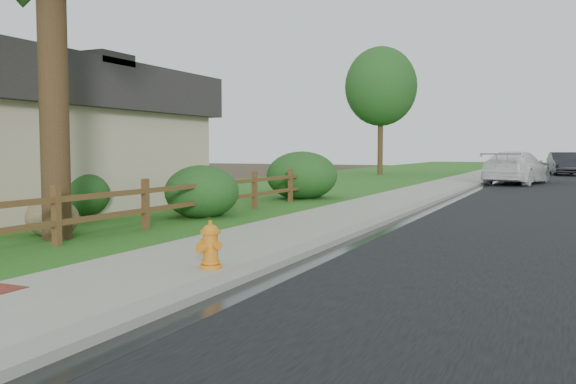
% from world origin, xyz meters
% --- Properties ---
extents(ground, '(120.00, 120.00, 0.00)m').
position_xyz_m(ground, '(0.00, 0.00, 0.00)').
color(ground, '#3B3220').
extents(road, '(8.00, 90.00, 0.02)m').
position_xyz_m(road, '(4.60, 35.00, 0.01)').
color(road, black).
rests_on(road, ground).
extents(curb, '(0.40, 90.00, 0.12)m').
position_xyz_m(curb, '(0.40, 35.00, 0.06)').
color(curb, gray).
rests_on(curb, ground).
extents(wet_gutter, '(0.50, 90.00, 0.00)m').
position_xyz_m(wet_gutter, '(0.75, 35.00, 0.02)').
color(wet_gutter, black).
rests_on(wet_gutter, road).
extents(sidewalk, '(2.20, 90.00, 0.10)m').
position_xyz_m(sidewalk, '(-0.90, 35.00, 0.05)').
color(sidewalk, gray).
rests_on(sidewalk, ground).
extents(grass_strip, '(1.60, 90.00, 0.06)m').
position_xyz_m(grass_strip, '(-2.80, 35.00, 0.03)').
color(grass_strip, '#1C5317').
rests_on(grass_strip, ground).
extents(lawn_near, '(9.00, 90.00, 0.04)m').
position_xyz_m(lawn_near, '(-8.00, 35.00, 0.02)').
color(lawn_near, '#1C5317').
rests_on(lawn_near, ground).
extents(ranch_fence, '(0.12, 16.92, 1.10)m').
position_xyz_m(ranch_fence, '(-3.60, 6.40, 0.62)').
color(ranch_fence, '#4D2719').
rests_on(ranch_fence, ground).
extents(fire_hydrant, '(0.42, 0.35, 0.65)m').
position_xyz_m(fire_hydrant, '(-0.10, 2.07, 0.40)').
color(fire_hydrant, orange).
rests_on(fire_hydrant, sidewalk).
extents(white_suv, '(3.18, 5.75, 1.58)m').
position_xyz_m(white_suv, '(2.00, 26.69, 0.81)').
color(white_suv, white).
rests_on(white_suv, road).
extents(dark_car_far, '(2.27, 4.75, 1.50)m').
position_xyz_m(dark_car_far, '(4.05, 39.14, 0.77)').
color(dark_car_far, black).
rests_on(dark_car_far, road).
extents(boulder, '(1.20, 0.94, 0.76)m').
position_xyz_m(boulder, '(-4.80, 3.87, 0.38)').
color(boulder, brown).
rests_on(boulder, ground).
extents(shrub_b, '(2.06, 2.06, 1.23)m').
position_xyz_m(shrub_b, '(-6.50, 6.17, 0.61)').
color(shrub_b, '#1A4017').
rests_on(shrub_b, ground).
extents(shrub_c, '(2.30, 2.30, 1.32)m').
position_xyz_m(shrub_c, '(-3.90, 7.79, 0.66)').
color(shrub_c, '#1A4017').
rests_on(shrub_c, ground).
extents(shrub_d, '(2.81, 2.81, 1.64)m').
position_xyz_m(shrub_d, '(-3.90, 14.00, 0.82)').
color(shrub_d, '#1A4017').
rests_on(shrub_d, ground).
extents(tree_mid_left, '(4.71, 4.71, 8.42)m').
position_xyz_m(tree_mid_left, '(-7.00, 34.28, 5.81)').
color(tree_mid_left, '#382117').
rests_on(tree_mid_left, ground).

